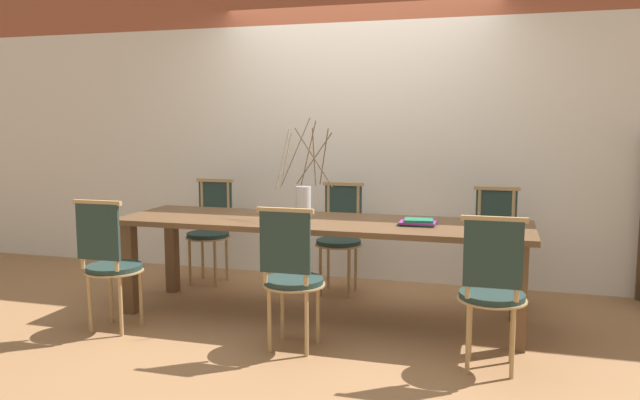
% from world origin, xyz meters
% --- Properties ---
extents(ground_plane, '(16.00, 16.00, 0.00)m').
position_xyz_m(ground_plane, '(0.00, 0.00, 0.00)').
color(ground_plane, '#9E7047').
extents(wall_rear, '(12.00, 0.06, 3.20)m').
position_xyz_m(wall_rear, '(0.00, 1.24, 1.60)').
color(wall_rear, silver).
rests_on(wall_rear, ground_plane).
extents(dining_table, '(3.04, 0.84, 0.74)m').
position_xyz_m(dining_table, '(0.00, 0.00, 0.65)').
color(dining_table, brown).
rests_on(dining_table, ground_plane).
extents(chair_near_leftend, '(0.40, 0.40, 0.94)m').
position_xyz_m(chair_near_leftend, '(-1.31, -0.72, 0.51)').
color(chair_near_leftend, '#233833').
rests_on(chair_near_leftend, ground_plane).
extents(chair_near_left, '(0.40, 0.40, 0.94)m').
position_xyz_m(chair_near_left, '(0.02, -0.72, 0.51)').
color(chair_near_left, '#233833').
rests_on(chair_near_left, ground_plane).
extents(chair_near_center, '(0.40, 0.40, 0.94)m').
position_xyz_m(chair_near_center, '(1.25, -0.72, 0.51)').
color(chair_near_center, '#233833').
rests_on(chair_near_center, ground_plane).
extents(chair_far_leftend, '(0.40, 0.40, 0.94)m').
position_xyz_m(chair_far_leftend, '(-1.25, 0.72, 0.51)').
color(chair_far_leftend, '#233833').
rests_on(chair_far_leftend, ground_plane).
extents(chair_far_left, '(0.40, 0.40, 0.94)m').
position_xyz_m(chair_far_left, '(-0.03, 0.72, 0.51)').
color(chair_far_left, '#233833').
rests_on(chair_far_left, ground_plane).
extents(chair_far_center, '(0.40, 0.40, 0.94)m').
position_xyz_m(chair_far_center, '(1.25, 0.72, 0.51)').
color(chair_far_center, '#233833').
rests_on(chair_far_center, ground_plane).
extents(vase_centerpiece, '(0.41, 0.44, 0.75)m').
position_xyz_m(vase_centerpiece, '(-0.14, 0.04, 0.88)').
color(vase_centerpiece, silver).
rests_on(vase_centerpiece, dining_table).
extents(book_stack, '(0.27, 0.20, 0.04)m').
position_xyz_m(book_stack, '(0.72, -0.02, 0.76)').
color(book_stack, '#1E6B4C').
rests_on(book_stack, dining_table).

